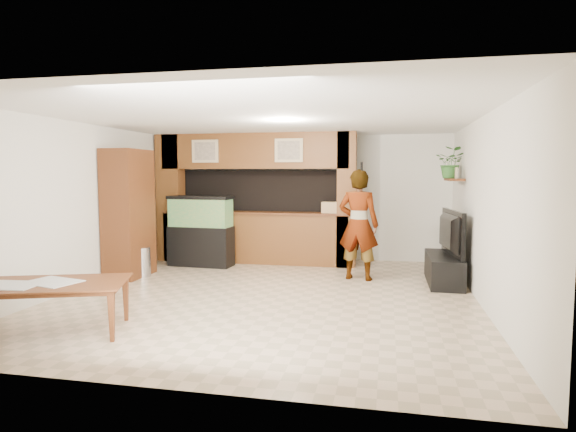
% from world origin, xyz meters
% --- Properties ---
extents(floor, '(6.50, 6.50, 0.00)m').
position_xyz_m(floor, '(0.00, 0.00, 0.00)').
color(floor, tan).
rests_on(floor, ground).
extents(ceiling, '(6.50, 6.50, 0.00)m').
position_xyz_m(ceiling, '(0.00, 0.00, 2.60)').
color(ceiling, white).
rests_on(ceiling, wall_back).
extents(wall_back, '(6.00, 0.00, 6.00)m').
position_xyz_m(wall_back, '(0.00, 3.25, 1.30)').
color(wall_back, silver).
rests_on(wall_back, floor).
extents(wall_left, '(0.00, 6.50, 6.50)m').
position_xyz_m(wall_left, '(-3.00, 0.00, 1.30)').
color(wall_left, silver).
rests_on(wall_left, floor).
extents(wall_right, '(0.00, 6.50, 6.50)m').
position_xyz_m(wall_right, '(3.00, 0.00, 1.30)').
color(wall_right, silver).
rests_on(wall_right, floor).
extents(partition, '(4.20, 0.99, 2.60)m').
position_xyz_m(partition, '(-0.95, 2.64, 1.31)').
color(partition, brown).
rests_on(partition, floor).
extents(wall_clock, '(0.05, 0.25, 0.25)m').
position_xyz_m(wall_clock, '(-2.97, 1.00, 1.90)').
color(wall_clock, black).
rests_on(wall_clock, wall_left).
extents(wall_shelf, '(0.25, 0.90, 0.04)m').
position_xyz_m(wall_shelf, '(2.85, 1.95, 1.70)').
color(wall_shelf, '#623017').
rests_on(wall_shelf, wall_right).
extents(pantry_cabinet, '(0.56, 0.91, 2.22)m').
position_xyz_m(pantry_cabinet, '(-2.70, 0.77, 1.11)').
color(pantry_cabinet, '#623017').
rests_on(pantry_cabinet, floor).
extents(trash_can, '(0.28, 0.28, 0.52)m').
position_xyz_m(trash_can, '(-2.48, 0.80, 0.26)').
color(trash_can, '#B2B2B7').
rests_on(trash_can, floor).
extents(aquarium, '(1.24, 0.46, 1.37)m').
position_xyz_m(aquarium, '(-1.84, 1.95, 0.67)').
color(aquarium, black).
rests_on(aquarium, floor).
extents(tv_stand, '(0.52, 1.40, 0.47)m').
position_xyz_m(tv_stand, '(2.65, 1.34, 0.23)').
color(tv_stand, black).
rests_on(tv_stand, floor).
extents(television, '(0.32, 1.30, 0.74)m').
position_xyz_m(television, '(2.65, 1.34, 0.84)').
color(television, black).
rests_on(television, tv_stand).
extents(photo_frame, '(0.03, 0.14, 0.19)m').
position_xyz_m(photo_frame, '(2.85, 1.71, 1.82)').
color(photo_frame, tan).
rests_on(photo_frame, wall_shelf).
extents(potted_plant, '(0.63, 0.60, 0.55)m').
position_xyz_m(potted_plant, '(2.82, 2.13, 2.00)').
color(potted_plant, '#31692A').
rests_on(potted_plant, wall_shelf).
extents(person, '(0.76, 0.57, 1.88)m').
position_xyz_m(person, '(1.25, 1.33, 0.94)').
color(person, '#A17F58').
rests_on(person, floor).
extents(microphone, '(0.03, 0.10, 0.15)m').
position_xyz_m(microphone, '(1.30, 1.17, 1.92)').
color(microphone, black).
rests_on(microphone, person).
extents(dining_table, '(1.86, 1.41, 0.58)m').
position_xyz_m(dining_table, '(-1.96, -2.23, 0.29)').
color(dining_table, '#623017').
rests_on(dining_table, floor).
extents(newspaper_a, '(0.66, 0.51, 0.01)m').
position_xyz_m(newspaper_a, '(-2.31, -2.40, 0.58)').
color(newspaper_a, silver).
rests_on(newspaper_a, dining_table).
extents(newspaper_b, '(0.67, 0.56, 0.01)m').
position_xyz_m(newspaper_b, '(-1.97, -2.17, 0.58)').
color(newspaper_b, silver).
rests_on(newspaper_b, dining_table).
extents(counter_box, '(0.34, 0.24, 0.22)m').
position_xyz_m(counter_box, '(0.64, 2.45, 1.15)').
color(counter_box, tan).
rests_on(counter_box, partition).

